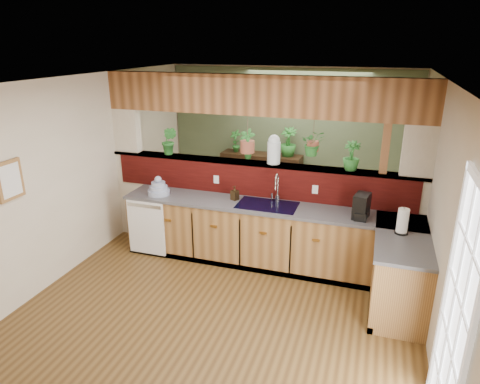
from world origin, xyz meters
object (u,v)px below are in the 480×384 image
(glass_jar, at_px, (274,149))
(paper_towel, at_px, (403,222))
(dish_stack, at_px, (159,189))
(faucet, at_px, (277,187))
(soap_dispenser, at_px, (235,193))
(coffee_maker, at_px, (361,207))
(shelving_console, at_px, (261,180))

(glass_jar, bearing_deg, paper_towel, -24.00)
(dish_stack, xyz_separation_m, paper_towel, (3.33, -0.32, 0.06))
(faucet, distance_m, dish_stack, 1.73)
(dish_stack, xyz_separation_m, soap_dispenser, (1.13, 0.13, 0.01))
(dish_stack, height_order, soap_dispenser, dish_stack)
(coffee_maker, bearing_deg, faucet, -179.90)
(glass_jar, bearing_deg, coffee_maker, -19.57)
(faucet, height_order, soap_dispenser, faucet)
(soap_dispenser, relative_size, coffee_maker, 0.64)
(faucet, xyz_separation_m, coffee_maker, (1.15, -0.23, -0.08))
(faucet, bearing_deg, glass_jar, 116.64)
(coffee_maker, distance_m, glass_jar, 1.44)
(glass_jar, relative_size, shelving_console, 0.27)
(faucet, relative_size, glass_jar, 1.02)
(faucet, bearing_deg, coffee_maker, -11.40)
(dish_stack, height_order, glass_jar, glass_jar)
(paper_towel, height_order, glass_jar, glass_jar)
(dish_stack, height_order, shelving_console, dish_stack)
(dish_stack, xyz_separation_m, coffee_maker, (2.86, 0.00, 0.06))
(coffee_maker, height_order, shelving_console, coffee_maker)
(paper_towel, relative_size, glass_jar, 0.80)
(paper_towel, xyz_separation_m, glass_jar, (-1.73, 0.77, 0.55))
(faucet, relative_size, dish_stack, 1.31)
(coffee_maker, bearing_deg, dish_stack, -168.48)
(glass_jar, bearing_deg, dish_stack, -164.38)
(coffee_maker, xyz_separation_m, glass_jar, (-1.26, 0.45, 0.55))
(paper_towel, bearing_deg, glass_jar, 156.00)
(glass_jar, distance_m, shelving_console, 2.30)
(faucet, height_order, glass_jar, glass_jar)
(soap_dispenser, xyz_separation_m, shelving_console, (-0.22, 2.21, -0.50))
(faucet, xyz_separation_m, shelving_console, (-0.80, 2.11, -0.63))
(glass_jar, height_order, shelving_console, glass_jar)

